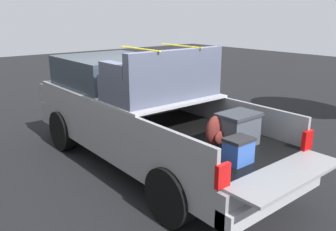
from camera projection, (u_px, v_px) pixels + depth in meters
The scene contains 2 objects.
ground_plane at pixel (148, 164), 6.58m from camera, with size 40.00×40.00×0.00m, color black.
pickup_truck at pixel (135, 110), 6.58m from camera, with size 6.05×2.06×2.23m.
Camera 1 is at (-4.92, 3.54, 2.73)m, focal length 37.10 mm.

